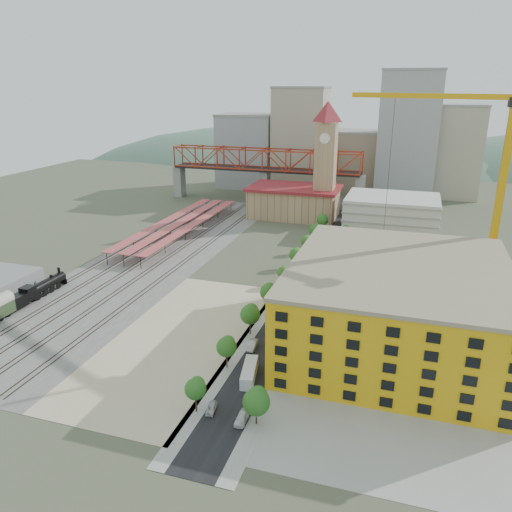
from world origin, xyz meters
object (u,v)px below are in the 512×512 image
(construction_building, at_px, (397,305))
(locomotive, at_px, (38,290))
(site_trailer_a, at_px, (249,372))
(site_trailer_b, at_px, (277,325))
(clock_tower, at_px, (326,151))
(site_trailer_c, at_px, (286,311))
(tower_crane, at_px, (489,159))
(site_trailer_d, at_px, (293,299))
(car_0, at_px, (211,408))

(construction_building, relative_size, locomotive, 2.16)
(site_trailer_a, height_order, site_trailer_b, site_trailer_b)
(construction_building, bearing_deg, clock_tower, 108.78)
(locomotive, relative_size, site_trailer_c, 2.33)
(locomotive, height_order, site_trailer_b, locomotive)
(clock_tower, height_order, site_trailer_a, clock_tower)
(tower_crane, xyz_separation_m, site_trailer_b, (-43.52, -32.02, -35.73))
(clock_tower, distance_m, site_trailer_d, 90.33)
(site_trailer_a, distance_m, site_trailer_b, 20.74)
(locomotive, relative_size, site_trailer_a, 2.52)
(construction_building, relative_size, site_trailer_b, 5.00)
(construction_building, xyz_separation_m, site_trailer_a, (-26.00, -22.21, -8.14))
(tower_crane, bearing_deg, site_trailer_a, -129.52)
(construction_building, height_order, site_trailer_b, construction_building)
(clock_tower, distance_m, site_trailer_c, 97.97)
(locomotive, relative_size, car_0, 6.07)
(construction_building, height_order, car_0, construction_building)
(site_trailer_b, bearing_deg, construction_building, -16.58)
(construction_building, distance_m, site_trailer_d, 30.73)
(locomotive, bearing_deg, car_0, -26.60)
(site_trailer_b, bearing_deg, site_trailer_c, 70.16)
(locomotive, bearing_deg, tower_crane, 16.87)
(construction_building, xyz_separation_m, site_trailer_d, (-26.00, 14.27, -8.04))
(construction_building, distance_m, site_trailer_a, 35.15)
(site_trailer_a, bearing_deg, construction_building, 29.76)
(locomotive, distance_m, car_0, 70.47)
(site_trailer_d, bearing_deg, car_0, -91.47)
(clock_tower, height_order, site_trailer_c, clock_tower)
(clock_tower, relative_size, construction_building, 1.03)
(locomotive, distance_m, site_trailer_a, 68.84)
(site_trailer_d, bearing_deg, clock_tower, 97.40)
(locomotive, relative_size, tower_crane, 0.39)
(locomotive, height_order, site_trailer_d, locomotive)
(car_0, bearing_deg, tower_crane, 45.82)
(construction_building, height_order, site_trailer_a, construction_building)
(tower_crane, relative_size, site_trailer_b, 5.95)
(clock_tower, height_order, car_0, clock_tower)
(locomotive, distance_m, site_trailer_b, 66.02)
(construction_building, xyz_separation_m, car_0, (-29.00, -34.22, -8.75))
(clock_tower, relative_size, locomotive, 2.22)
(clock_tower, height_order, construction_building, clock_tower)
(construction_building, relative_size, site_trailer_c, 5.04)
(tower_crane, distance_m, site_trailer_b, 64.78)
(site_trailer_b, distance_m, site_trailer_c, 7.74)
(site_trailer_a, bearing_deg, locomotive, 152.76)
(locomotive, xyz_separation_m, site_trailer_a, (66.00, -19.54, -0.91))
(locomotive, xyz_separation_m, tower_crane, (109.52, 33.22, 34.93))
(site_trailer_b, distance_m, car_0, 32.88)
(site_trailer_b, bearing_deg, car_0, -115.08)
(site_trailer_b, bearing_deg, site_trailer_d, 70.16)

